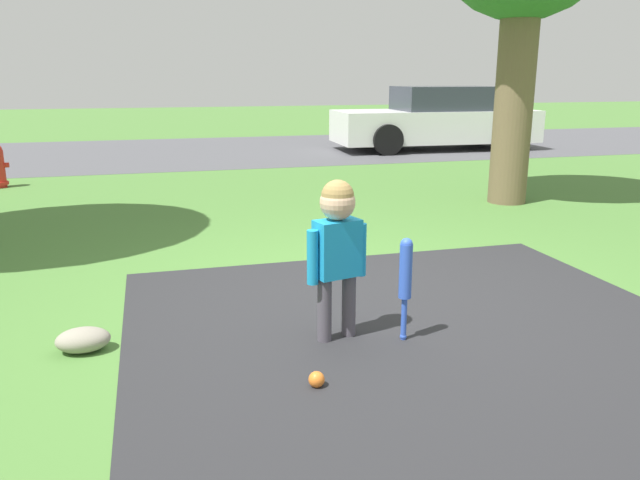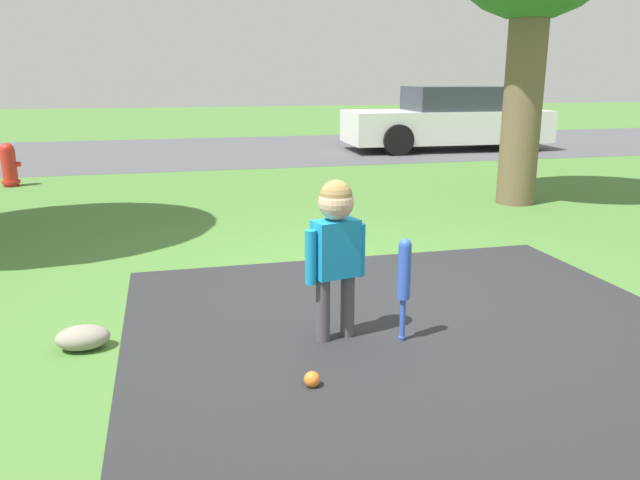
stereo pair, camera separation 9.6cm
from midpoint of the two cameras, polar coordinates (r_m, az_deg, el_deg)
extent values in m
plane|color=#477533|center=(4.76, 2.58, -5.13)|extent=(60.00, 60.00, 0.00)
cube|color=#4C4C51|center=(14.20, -9.73, 8.06)|extent=(40.00, 6.00, 0.01)
cylinder|color=#4C4751|center=(3.91, -0.29, -6.40)|extent=(0.09, 0.09, 0.42)
cylinder|color=#4C4751|center=(3.99, 1.95, -5.94)|extent=(0.09, 0.09, 0.42)
cube|color=#198CC6|center=(3.83, 0.87, -0.76)|extent=(0.31, 0.22, 0.36)
cylinder|color=#198CC6|center=(3.75, -1.42, -1.60)|extent=(0.07, 0.07, 0.34)
cylinder|color=#198CC6|center=(3.92, 3.05, -0.89)|extent=(0.07, 0.07, 0.34)
sphere|color=#D8AD8C|center=(3.76, 0.88, 3.45)|extent=(0.22, 0.22, 0.22)
sphere|color=#997A47|center=(3.75, 0.88, 4.02)|extent=(0.20, 0.20, 0.20)
sphere|color=blue|center=(4.02, 6.93, -8.75)|extent=(0.04, 0.04, 0.04)
cylinder|color=blue|center=(3.97, 6.98, -7.17)|extent=(0.04, 0.04, 0.28)
cylinder|color=blue|center=(3.87, 7.13, -2.85)|extent=(0.08, 0.08, 0.35)
sphere|color=blue|center=(3.82, 7.21, -0.37)|extent=(0.08, 0.08, 0.08)
sphere|color=orange|center=(3.42, -1.14, -12.63)|extent=(0.09, 0.09, 0.09)
cylinder|color=red|center=(10.46, -27.05, 6.12)|extent=(0.10, 0.07, 0.07)
cube|color=silver|center=(14.45, 10.26, 10.23)|extent=(4.55, 1.80, 0.69)
cube|color=#2D333D|center=(14.51, 11.20, 12.60)|extent=(2.21, 1.51, 0.52)
cylinder|color=black|center=(13.20, 6.01, 9.09)|extent=(0.65, 0.20, 0.64)
cylinder|color=black|center=(14.76, 3.90, 9.74)|extent=(0.65, 0.20, 0.64)
cylinder|color=black|center=(14.35, 16.70, 9.01)|extent=(0.65, 0.20, 0.64)
cylinder|color=black|center=(15.80, 13.74, 9.69)|extent=(0.65, 0.20, 0.64)
cylinder|color=brown|center=(8.45, 17.03, 12.64)|extent=(0.48, 0.48, 2.78)
ellipsoid|color=gray|center=(4.09, -21.49, -8.50)|extent=(0.32, 0.22, 0.15)
camera|label=1|loc=(0.05, -90.65, -0.17)|focal=35.00mm
camera|label=2|loc=(0.05, 89.35, 0.17)|focal=35.00mm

